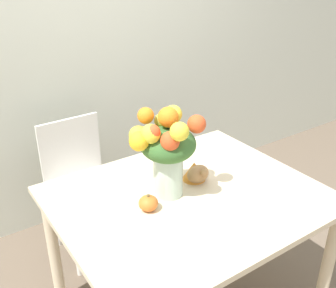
{
  "coord_description": "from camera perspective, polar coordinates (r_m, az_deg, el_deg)",
  "views": [
    {
      "loc": [
        -0.96,
        -1.24,
        1.79
      ],
      "look_at": [
        -0.07,
        0.07,
        1.02
      ],
      "focal_mm": 42.0,
      "sensor_mm": 36.0,
      "label": 1
    }
  ],
  "objects": [
    {
      "name": "wall_back",
      "position": [
        2.71,
        -13.42,
        15.92
      ],
      "size": [
        8.0,
        0.06,
        2.7
      ],
      "color": "silver",
      "rests_on": "ground_plane"
    },
    {
      "name": "dining_table",
      "position": [
        1.93,
        2.99,
        -9.88
      ],
      "size": [
        1.22,
        1.0,
        0.76
      ],
      "color": "beige",
      "rests_on": "ground_plane"
    },
    {
      "name": "flower_vase",
      "position": [
        1.75,
        -0.25,
        -0.52
      ],
      "size": [
        0.34,
        0.29,
        0.44
      ],
      "color": "#B2CCBC",
      "rests_on": "dining_table"
    },
    {
      "name": "pumpkin",
      "position": [
        1.76,
        -2.87,
        -8.56
      ],
      "size": [
        0.09,
        0.09,
        0.08
      ],
      "color": "orange",
      "rests_on": "dining_table"
    },
    {
      "name": "turkey_figurine",
      "position": [
        1.97,
        4.06,
        -4.08
      ],
      "size": [
        0.12,
        0.16,
        0.1
      ],
      "color": "#A87A4C",
      "rests_on": "dining_table"
    },
    {
      "name": "dining_chair_near_window",
      "position": [
        2.57,
        -12.33,
        -5.86
      ],
      "size": [
        0.43,
        0.43,
        0.87
      ],
      "rotation": [
        0.0,
        0.0,
        0.03
      ],
      "color": "white",
      "rests_on": "ground_plane"
    }
  ]
}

